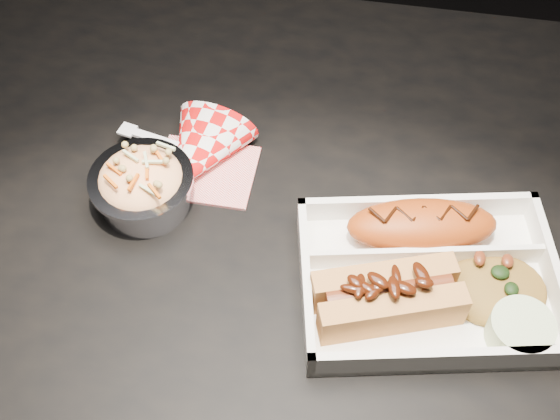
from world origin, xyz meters
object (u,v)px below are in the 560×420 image
object	(u,v)px
fried_pastry	(422,225)
foil_coleslaw_cup	(142,184)
food_tray	(427,282)
hotdog	(388,296)
napkin_fork	(198,155)
dining_table	(309,277)

from	to	relation	value
fried_pastry	foil_coleslaw_cup	xyz separation A→B (m)	(-0.30, 0.00, 0.00)
food_tray	hotdog	bearing A→B (deg)	-149.23
foil_coleslaw_cup	napkin_fork	world-z (taller)	same
food_tray	fried_pastry	xyz separation A→B (m)	(-0.01, 0.05, 0.02)
hotdog	napkin_fork	world-z (taller)	napkin_fork
foil_coleslaw_cup	napkin_fork	bearing A→B (deg)	53.72
dining_table	food_tray	size ratio (longest dim) A/B	4.26
food_tray	hotdog	size ratio (longest dim) A/B	1.86
dining_table	napkin_fork	world-z (taller)	napkin_fork
dining_table	hotdog	size ratio (longest dim) A/B	7.94
fried_pastry	hotdog	bearing A→B (deg)	-106.98
dining_table	napkin_fork	xyz separation A→B (m)	(-0.14, 0.07, 0.11)
dining_table	fried_pastry	distance (m)	0.16
food_tray	fried_pastry	distance (m)	0.06
food_tray	foil_coleslaw_cup	world-z (taller)	foil_coleslaw_cup
food_tray	foil_coleslaw_cup	distance (m)	0.31
food_tray	napkin_fork	xyz separation A→B (m)	(-0.26, 0.12, 0.01)
foil_coleslaw_cup	fried_pastry	bearing A→B (deg)	-0.30
hotdog	food_tray	bearing A→B (deg)	23.17
dining_table	hotdog	distance (m)	0.17
dining_table	foil_coleslaw_cup	size ratio (longest dim) A/B	10.82
dining_table	fried_pastry	size ratio (longest dim) A/B	7.81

